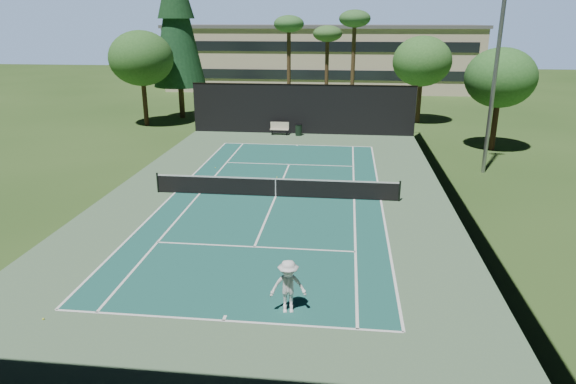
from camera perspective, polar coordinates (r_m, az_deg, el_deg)
name	(u,v)px	position (r m, az deg, el deg)	size (l,w,h in m)	color
ground	(276,197)	(27.05, -1.38, -0.53)	(160.00, 160.00, 0.00)	#2C4A1B
apron_slab	(276,197)	(27.05, -1.38, -0.52)	(18.00, 32.00, 0.01)	#4E704E
court_surface	(276,197)	(27.05, -1.38, -0.51)	(10.97, 23.77, 0.01)	#1A554D
court_lines	(276,196)	(27.04, -1.38, -0.49)	(11.07, 23.87, 0.01)	white
tennis_net	(276,187)	(26.87, -1.39, 0.59)	(12.90, 0.10, 1.10)	black
fence	(275,160)	(26.53, -1.40, 3.62)	(18.04, 32.05, 4.03)	black
player	(288,287)	(16.36, 0.02, -10.47)	(1.15, 0.66, 1.79)	white
tennis_ball_a	(43,319)	(18.06, -25.54, -12.61)	(0.07, 0.07, 0.07)	#EDF337
tennis_ball_b	(255,179)	(29.95, -3.69, 1.40)	(0.07, 0.07, 0.07)	#D3DF32
tennis_ball_c	(277,177)	(30.31, -1.24, 1.64)	(0.06, 0.06, 0.06)	#E9F437
tennis_ball_d	(215,168)	(32.64, -8.07, 2.69)	(0.06, 0.06, 0.06)	yellow
park_bench	(280,128)	(41.92, -0.95, 7.12)	(1.50, 0.45, 1.02)	beige
trash_bin	(299,130)	(41.60, 1.19, 6.93)	(0.56, 0.56, 0.95)	black
pine_tree	(176,12)	(49.82, -12.36, 18.95)	(4.80, 4.80, 15.00)	#45311D
palm_a	(289,28)	(49.64, 0.10, 17.78)	(2.80, 2.80, 9.32)	#4E3921
palm_b	(327,37)	(51.39, 4.41, 16.82)	(2.80, 2.80, 8.42)	#4B3520
palm_c	(355,23)	(48.33, 7.41, 18.10)	(2.80, 2.80, 9.77)	#4E3A21
decid_tree_a	(422,61)	(47.88, 14.67, 13.86)	(5.12, 5.12, 7.62)	#442F1D
decid_tree_b	(500,78)	(38.94, 22.53, 11.63)	(4.80, 4.80, 7.14)	#462A1E
decid_tree_c	(141,58)	(46.84, -16.00, 14.08)	(5.44, 5.44, 8.09)	#4A311F
campus_building	(322,57)	(71.54, 3.78, 14.77)	(40.50, 12.50, 8.30)	beige
light_pole	(496,64)	(32.53, 22.15, 13.03)	(0.90, 0.25, 12.22)	#919399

